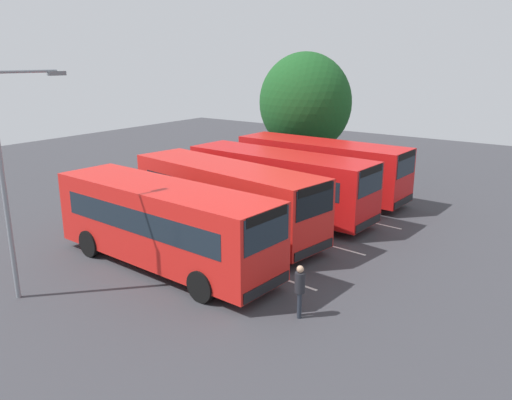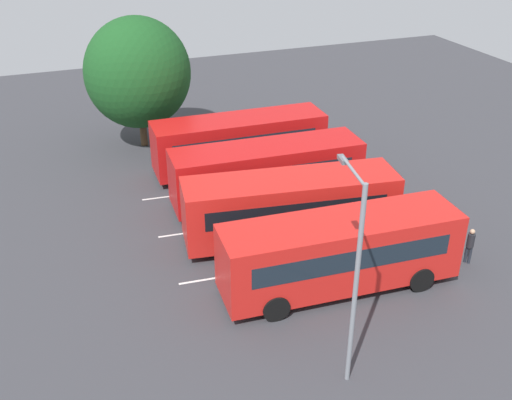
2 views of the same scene
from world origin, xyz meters
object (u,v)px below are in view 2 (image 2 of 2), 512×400
at_px(pedestrian, 470,243).
at_px(street_lamp, 354,270).
at_px(depot_tree, 138,73).
at_px(bus_center_left, 291,206).
at_px(bus_center_right, 267,172).
at_px(bus_far_right, 240,142).
at_px(bus_far_left, 341,251).

bearing_deg(pedestrian, street_lamp, -7.31).
height_order(street_lamp, depot_tree, depot_tree).
xyz_separation_m(bus_center_left, pedestrian, (6.50, -4.54, -0.76)).
bearing_deg(bus_center_right, pedestrian, -50.57).
bearing_deg(bus_far_right, bus_center_left, -90.53).
xyz_separation_m(bus_far_left, street_lamp, (-2.07, -4.49, 2.51)).
relative_size(bus_center_right, depot_tree, 1.24).
bearing_deg(pedestrian, bus_center_right, -87.16).
bearing_deg(bus_center_right, depot_tree, 117.18).
xyz_separation_m(bus_center_left, depot_tree, (-4.18, 13.60, 2.88)).
distance_m(bus_center_left, depot_tree, 14.52).
bearing_deg(street_lamp, depot_tree, 16.33).
bearing_deg(street_lamp, bus_far_right, 3.11).
distance_m(bus_far_left, bus_center_left, 4.17).
xyz_separation_m(pedestrian, depot_tree, (-10.68, 18.14, 3.64)).
relative_size(bus_far_left, bus_far_right, 1.01).
xyz_separation_m(bus_far_left, pedestrian, (6.13, -0.38, -0.76)).
relative_size(bus_center_left, bus_far_right, 1.02).
relative_size(bus_center_right, pedestrian, 5.84).
xyz_separation_m(bus_center_left, bus_center_right, (0.31, 3.75, 0.00)).
bearing_deg(depot_tree, street_lamp, -83.63).
relative_size(bus_far_right, depot_tree, 1.23).
height_order(bus_far_right, depot_tree, depot_tree).
relative_size(bus_center_right, bus_far_right, 1.00).
distance_m(bus_far_left, depot_tree, 18.56).
distance_m(bus_far_right, pedestrian, 13.98).
xyz_separation_m(bus_far_right, depot_tree, (-4.48, 5.63, 2.88)).
height_order(bus_far_left, depot_tree, depot_tree).
height_order(bus_far_right, street_lamp, street_lamp).
distance_m(bus_center_left, bus_center_right, 3.76).
distance_m(bus_center_right, depot_tree, 11.21).
relative_size(bus_center_left, bus_center_right, 1.01).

